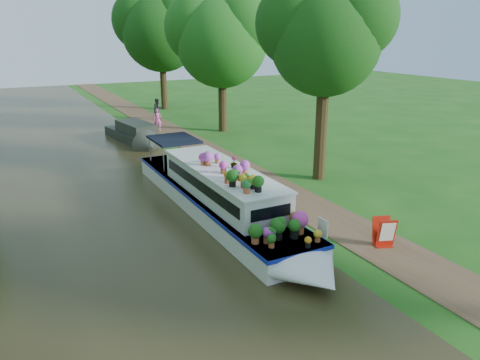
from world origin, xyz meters
The scene contains 12 objects.
ground centered at (0.00, 0.00, 0.00)m, with size 100.00×100.00×0.00m, color #1A4E13.
canal_water centered at (-6.00, 0.00, 0.01)m, with size 10.00×100.00×0.02m, color #2C2713.
towpath centered at (1.20, 0.00, 0.01)m, with size 2.20×100.00×0.03m, color #503925.
plant_boat centered at (-2.25, 0.78, 0.85)m, with size 2.29×13.52×2.28m.
tree_near_overhang centered at (3.79, 3.06, 6.60)m, with size 5.52×5.28×8.99m.
tree_near_mid centered at (4.48, 15.08, 6.44)m, with size 6.90×6.60×9.40m.
tree_near_far centered at (3.98, 26.09, 7.05)m, with size 7.59×7.26×10.30m.
second_boat centered at (-1.75, 14.46, 0.50)m, with size 2.59×6.52×1.22m.
sandwich_board centered at (1.25, -3.91, 0.46)m, with size 0.64×0.66×0.95m.
pedestrian_pink centered at (0.50, 17.07, 0.79)m, with size 0.55×0.36×1.52m, color #C14F84.
pedestrian_dark centered at (1.90, 21.37, 0.82)m, with size 0.77×0.60×1.59m, color black.
verge_plant centered at (0.05, 4.70, 0.19)m, with size 0.34×0.29×0.37m, color #206B24.
Camera 1 is at (-9.17, -13.98, 6.64)m, focal length 35.00 mm.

